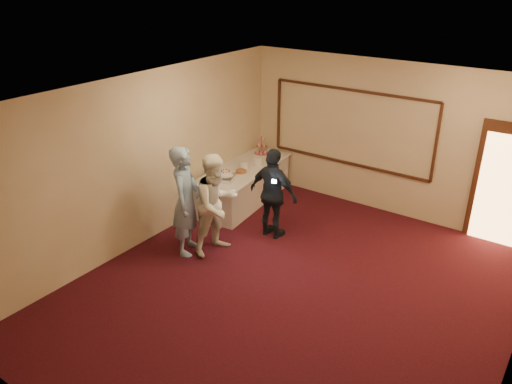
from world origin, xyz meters
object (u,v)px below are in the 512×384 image
plate_stack_a (244,165)px  guest (273,194)px  cupcake_stand (261,147)px  plate_stack_b (258,161)px  tart (241,172)px  man (186,201)px  woman (217,204)px  pavlova_tray (226,176)px  buffet_table (244,184)px

plate_stack_a → guest: guest is taller
cupcake_stand → guest: 2.31m
plate_stack_b → tart: 0.53m
man → woman: bearing=-76.9°
pavlova_tray → woman: bearing=-58.2°
plate_stack_a → buffet_table: bearing=120.0°
pavlova_tray → tart: size_ratio=2.04×
buffet_table → pavlova_tray: (0.09, -0.72, 0.46)m
pavlova_tray → cupcake_stand: bearing=99.7°
plate_stack_a → guest: bearing=-33.1°
buffet_table → cupcake_stand: (-0.19, 0.89, 0.54)m
pavlova_tray → cupcake_stand: size_ratio=1.20×
buffet_table → cupcake_stand: bearing=101.8°
man → tart: bearing=-15.8°
plate_stack_a → plate_stack_b: bearing=65.9°
pavlova_tray → tart: bearing=85.6°
buffet_table → man: (0.39, -2.16, 0.57)m
plate_stack_a → man: (0.36, -2.11, 0.11)m
woman → guest: (0.50, 0.98, -0.05)m
plate_stack_b → woman: 2.20m
cupcake_stand → man: man is taller
pavlova_tray → guest: bearing=-7.4°
man → woman: man is taller
buffet_table → man: bearing=-79.8°
cupcake_stand → plate_stack_a: 0.97m
cupcake_stand → woman: bearing=-70.3°
plate_stack_a → man: man is taller
tart → guest: size_ratio=0.15×
tart → buffet_table: bearing=114.7°
man → woman: size_ratio=1.08×
buffet_table → tart: 0.51m
pavlova_tray → tart: 0.45m
cupcake_stand → tart: (0.31, -1.16, -0.13)m
woman → guest: woman is taller
pavlova_tray → plate_stack_b: size_ratio=2.48×
man → plate_stack_b: bearing=-18.4°
pavlova_tray → tart: pavlova_tray is taller
plate_stack_b → guest: guest is taller
plate_stack_a → plate_stack_b: size_ratio=0.82×
tart → guest: (1.17, -0.60, 0.04)m
woman → cupcake_stand: bearing=31.8°
plate_stack_a → tart: bearing=-66.6°
plate_stack_a → plate_stack_b: plate_stack_b is taller
tart → guest: 1.32m
tart → man: size_ratio=0.14×
cupcake_stand → plate_stack_b: bearing=-61.2°
buffet_table → woman: woman is taller
buffet_table → pavlova_tray: bearing=-82.8°
pavlova_tray → guest: 1.21m
cupcake_stand → pavlova_tray: bearing=-80.3°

